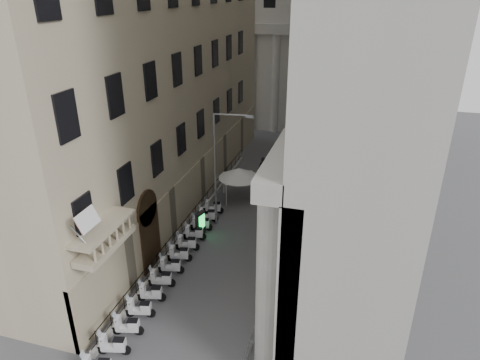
# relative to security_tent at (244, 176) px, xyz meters

# --- Properties ---
(far_building) EXTENTS (22.00, 10.00, 30.00)m
(far_building) POSITION_rel_security_tent_xyz_m (1.49, 25.11, 12.57)
(far_building) COLOR #B6B4AC
(far_building) RESTS_ON ground
(iron_fence) EXTENTS (0.30, 28.00, 1.40)m
(iron_fence) POSITION_rel_security_tent_xyz_m (-2.81, -4.89, -2.43)
(iron_fence) COLOR black
(iron_fence) RESTS_ON ground
(blue_awning) EXTENTS (1.60, 3.00, 3.00)m
(blue_awning) POSITION_rel_security_tent_xyz_m (5.64, 3.11, -2.43)
(blue_awning) COLOR navy
(blue_awning) RESTS_ON ground
(flag) EXTENTS (1.00, 1.40, 8.20)m
(flag) POSITION_rel_security_tent_xyz_m (-2.51, -17.89, -2.43)
(flag) COLOR #9E0C11
(flag) RESTS_ON ground
(scooter_1) EXTENTS (1.49, 0.87, 1.50)m
(scooter_1) POSITION_rel_security_tent_xyz_m (-1.87, -18.33, -2.43)
(scooter_1) COLOR white
(scooter_1) RESTS_ON ground
(scooter_2) EXTENTS (1.49, 0.87, 1.50)m
(scooter_2) POSITION_rel_security_tent_xyz_m (-1.87, -16.92, -2.43)
(scooter_2) COLOR white
(scooter_2) RESTS_ON ground
(scooter_3) EXTENTS (1.49, 0.87, 1.50)m
(scooter_3) POSITION_rel_security_tent_xyz_m (-1.87, -15.52, -2.43)
(scooter_3) COLOR white
(scooter_3) RESTS_ON ground
(scooter_4) EXTENTS (1.49, 0.87, 1.50)m
(scooter_4) POSITION_rel_security_tent_xyz_m (-1.87, -14.11, -2.43)
(scooter_4) COLOR white
(scooter_4) RESTS_ON ground
(scooter_5) EXTENTS (1.49, 0.87, 1.50)m
(scooter_5) POSITION_rel_security_tent_xyz_m (-1.87, -12.71, -2.43)
(scooter_5) COLOR white
(scooter_5) RESTS_ON ground
(scooter_6) EXTENTS (1.49, 0.87, 1.50)m
(scooter_6) POSITION_rel_security_tent_xyz_m (-1.87, -11.30, -2.43)
(scooter_6) COLOR white
(scooter_6) RESTS_ON ground
(scooter_7) EXTENTS (1.49, 0.87, 1.50)m
(scooter_7) POSITION_rel_security_tent_xyz_m (-1.87, -9.89, -2.43)
(scooter_7) COLOR white
(scooter_7) RESTS_ON ground
(scooter_8) EXTENTS (1.49, 0.87, 1.50)m
(scooter_8) POSITION_rel_security_tent_xyz_m (-1.87, -8.49, -2.43)
(scooter_8) COLOR white
(scooter_8) RESTS_ON ground
(scooter_9) EXTENTS (1.49, 0.87, 1.50)m
(scooter_9) POSITION_rel_security_tent_xyz_m (-1.87, -7.08, -2.43)
(scooter_9) COLOR white
(scooter_9) RESTS_ON ground
(scooter_10) EXTENTS (1.49, 0.87, 1.50)m
(scooter_10) POSITION_rel_security_tent_xyz_m (-1.87, -5.68, -2.43)
(scooter_10) COLOR white
(scooter_10) RESTS_ON ground
(scooter_11) EXTENTS (1.49, 0.87, 1.50)m
(scooter_11) POSITION_rel_security_tent_xyz_m (-1.87, -4.27, -2.43)
(scooter_11) COLOR white
(scooter_11) RESTS_ON ground
(scooter_12) EXTENTS (1.49, 0.87, 1.50)m
(scooter_12) POSITION_rel_security_tent_xyz_m (-1.87, -2.86, -2.43)
(scooter_12) COLOR white
(scooter_12) RESTS_ON ground
(barrier_0) EXTENTS (0.60, 2.40, 1.10)m
(barrier_0) POSITION_rel_security_tent_xyz_m (4.82, -16.87, -2.43)
(barrier_0) COLOR #979A9E
(barrier_0) RESTS_ON ground
(barrier_1) EXTENTS (0.60, 2.40, 1.10)m
(barrier_1) POSITION_rel_security_tent_xyz_m (4.82, -14.37, -2.43)
(barrier_1) COLOR #979A9E
(barrier_1) RESTS_ON ground
(barrier_2) EXTENTS (0.60, 2.40, 1.10)m
(barrier_2) POSITION_rel_security_tent_xyz_m (4.82, -11.87, -2.43)
(barrier_2) COLOR #979A9E
(barrier_2) RESTS_ON ground
(barrier_3) EXTENTS (0.60, 2.40, 1.10)m
(barrier_3) POSITION_rel_security_tent_xyz_m (4.82, -9.37, -2.43)
(barrier_3) COLOR #979A9E
(barrier_3) RESTS_ON ground
(barrier_4) EXTENTS (0.60, 2.40, 1.10)m
(barrier_4) POSITION_rel_security_tent_xyz_m (4.82, -6.87, -2.43)
(barrier_4) COLOR #979A9E
(barrier_4) RESTS_ON ground
(barrier_5) EXTENTS (0.60, 2.40, 1.10)m
(barrier_5) POSITION_rel_security_tent_xyz_m (4.82, -4.37, -2.43)
(barrier_5) COLOR #979A9E
(barrier_5) RESTS_ON ground
(barrier_6) EXTENTS (0.60, 2.40, 1.10)m
(barrier_6) POSITION_rel_security_tent_xyz_m (4.82, -1.87, -2.43)
(barrier_6) COLOR #979A9E
(barrier_6) RESTS_ON ground
(barrier_7) EXTENTS (0.60, 2.40, 1.10)m
(barrier_7) POSITION_rel_security_tent_xyz_m (4.82, 0.63, -2.43)
(barrier_7) COLOR #979A9E
(barrier_7) RESTS_ON ground
(barrier_8) EXTENTS (0.60, 2.40, 1.10)m
(barrier_8) POSITION_rel_security_tent_xyz_m (4.82, 3.13, -2.43)
(barrier_8) COLOR #979A9E
(barrier_8) RESTS_ON ground
(barrier_9) EXTENTS (0.60, 2.40, 1.10)m
(barrier_9) POSITION_rel_security_tent_xyz_m (4.82, 5.63, -2.43)
(barrier_9) COLOR #979A9E
(barrier_9) RESTS_ON ground
(security_tent) EXTENTS (3.58, 3.58, 2.91)m
(security_tent) POSITION_rel_security_tent_xyz_m (0.00, 0.00, 0.00)
(security_tent) COLOR white
(security_tent) RESTS_ON ground
(street_lamp) EXTENTS (2.93, 0.50, 9.00)m
(street_lamp) POSITION_rel_security_tent_xyz_m (-0.70, -4.35, 2.99)
(street_lamp) COLOR gray
(street_lamp) RESTS_ON ground
(info_kiosk) EXTENTS (0.51, 0.95, 1.93)m
(info_kiosk) POSITION_rel_security_tent_xyz_m (-1.68, -6.30, -1.45)
(info_kiosk) COLOR black
(info_kiosk) RESTS_ON ground
(pedestrian_a) EXTENTS (0.81, 0.66, 1.93)m
(pedestrian_a) POSITION_rel_security_tent_xyz_m (1.97, -0.57, -1.46)
(pedestrian_a) COLOR black
(pedestrian_a) RESTS_ON ground
(pedestrian_b) EXTENTS (1.05, 0.98, 1.72)m
(pedestrian_b) POSITION_rel_security_tent_xyz_m (4.49, 11.10, -1.57)
(pedestrian_b) COLOR black
(pedestrian_b) RESTS_ON ground
(pedestrian_c) EXTENTS (1.07, 0.84, 1.92)m
(pedestrian_c) POSITION_rel_security_tent_xyz_m (0.35, 5.87, -1.47)
(pedestrian_c) COLOR black
(pedestrian_c) RESTS_ON ground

